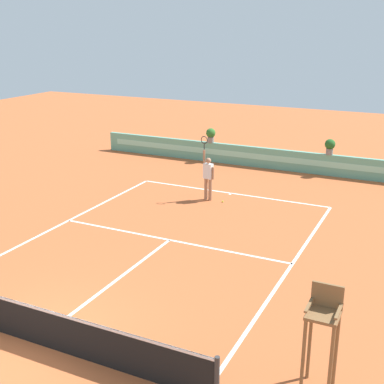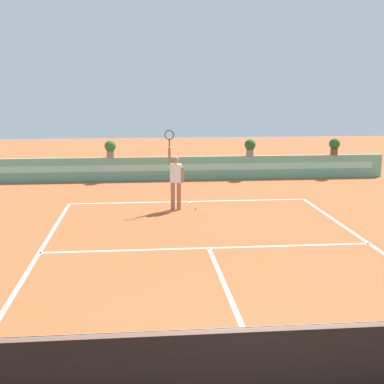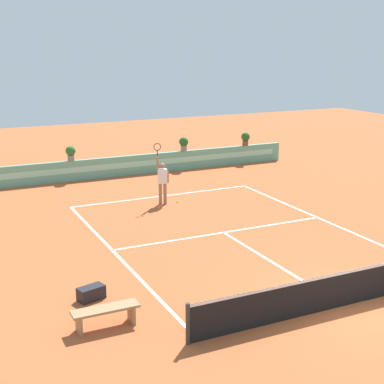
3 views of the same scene
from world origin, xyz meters
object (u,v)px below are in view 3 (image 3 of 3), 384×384
at_px(tennis_ball_near_baseline, 177,202).
at_px(potted_plant_right, 184,143).
at_px(tennis_player, 162,180).
at_px(potted_plant_left, 71,152).
at_px(gear_bag, 91,293).
at_px(bench_courtside, 106,313).
at_px(potted_plant_far_right, 245,138).

xyz_separation_m(tennis_ball_near_baseline, potted_plant_right, (2.94, 5.72, 1.38)).
relative_size(tennis_player, tennis_ball_near_baseline, 38.01).
height_order(tennis_ball_near_baseline, potted_plant_right, potted_plant_right).
bearing_deg(potted_plant_left, potted_plant_right, 0.00).
height_order(potted_plant_left, potted_plant_right, same).
xyz_separation_m(tennis_player, potted_plant_right, (3.60, 5.70, 0.36)).
xyz_separation_m(tennis_ball_near_baseline, potted_plant_left, (-3.04, 5.72, 1.38)).
bearing_deg(gear_bag, bench_courtside, -93.77).
height_order(tennis_player, potted_plant_right, tennis_player).
relative_size(bench_courtside, potted_plant_left, 2.21).
relative_size(gear_bag, potted_plant_left, 0.97).
distance_m(tennis_ball_near_baseline, potted_plant_right, 6.58).
bearing_deg(potted_plant_far_right, tennis_ball_near_baseline, -139.54).
relative_size(tennis_player, potted_plant_right, 3.57).
bearing_deg(potted_plant_far_right, potted_plant_right, 180.00).
relative_size(potted_plant_left, potted_plant_right, 1.00).
bearing_deg(bench_courtside, potted_plant_left, 78.97).
distance_m(potted_plant_right, potted_plant_far_right, 3.76).
distance_m(bench_courtside, tennis_player, 10.60).
distance_m(tennis_player, tennis_ball_near_baseline, 1.21).
bearing_deg(gear_bag, potted_plant_right, 56.44).
bearing_deg(potted_plant_left, tennis_player, -67.22).
bearing_deg(tennis_ball_near_baseline, potted_plant_left, 118.02).
height_order(gear_bag, tennis_player, tennis_player).
relative_size(potted_plant_left, potted_plant_far_right, 1.00).
xyz_separation_m(gear_bag, tennis_ball_near_baseline, (5.83, 7.51, -0.15)).
height_order(gear_bag, potted_plant_far_right, potted_plant_far_right).
bearing_deg(tennis_ball_near_baseline, bench_courtside, -123.03).
bearing_deg(gear_bag, tennis_player, 55.50).
height_order(bench_courtside, tennis_player, tennis_player).
height_order(tennis_player, potted_plant_left, tennis_player).
bearing_deg(potted_plant_right, potted_plant_left, 180.00).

